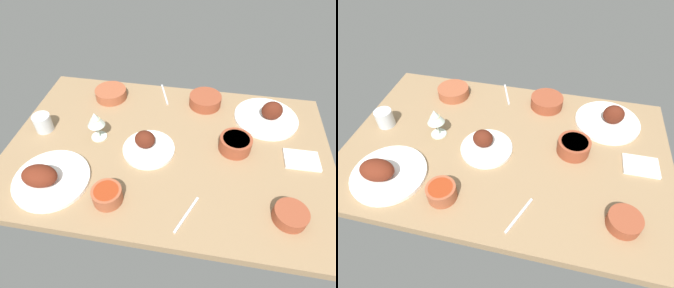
{
  "view_description": "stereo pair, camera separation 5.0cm",
  "coord_description": "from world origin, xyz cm",
  "views": [
    {
      "loc": [
        14.43,
        -84.97,
        95.43
      ],
      "look_at": [
        0.0,
        0.0,
        6.0
      ],
      "focal_mm": 30.67,
      "sensor_mm": 36.0,
      "label": 1
    },
    {
      "loc": [
        19.34,
        -83.99,
        95.43
      ],
      "look_at": [
        0.0,
        0.0,
        6.0
      ],
      "focal_mm": 30.67,
      "sensor_mm": 36.0,
      "label": 2
    }
  ],
  "objects": [
    {
      "name": "bowl_soup",
      "position": [
        13.49,
        32.54,
        6.99
      ],
      "size": [
        15.97,
        15.97,
        5.48
      ],
      "color": "brown",
      "rests_on": "dining_table"
    },
    {
      "name": "spoon_loose",
      "position": [
        -8.15,
        37.26,
        4.4
      ],
      "size": [
        6.74,
        16.38,
        0.8
      ],
      "primitive_type": "cube",
      "rotation": [
        0.0,
        0.0,
        5.06
      ],
      "color": "silver",
      "rests_on": "dining_table"
    },
    {
      "name": "fork_loose",
      "position": [
        12.13,
        -31.83,
        4.4
      ],
      "size": [
        7.47,
        15.67,
        0.8
      ],
      "primitive_type": "cube",
      "rotation": [
        0.0,
        0.0,
        4.3
      ],
      "color": "silver",
      "rests_on": "dining_table"
    },
    {
      "name": "wine_glass",
      "position": [
        -31.76,
        1.07,
        13.93
      ],
      "size": [
        7.6,
        7.6,
        14.0
      ],
      "color": "silver",
      "rests_on": "dining_table"
    },
    {
      "name": "bowl_onions",
      "position": [
        47.87,
        -27.22,
        6.57
      ],
      "size": [
        11.91,
        11.91,
        4.67
      ],
      "color": "brown",
      "rests_on": "dining_table"
    },
    {
      "name": "dining_table",
      "position": [
        0.0,
        0.0,
        2.0
      ],
      "size": [
        140.0,
        90.0,
        4.0
      ],
      "primitive_type": "cube",
      "color": "#937551",
      "rests_on": "ground"
    },
    {
      "name": "plate_near_viewer",
      "position": [
        -8.55,
        -2.78,
        6.54
      ],
      "size": [
        22.35,
        22.35,
        9.12
      ],
      "color": "white",
      "rests_on": "dining_table"
    },
    {
      "name": "bowl_cream",
      "position": [
        -35.26,
        30.59,
        6.69
      ],
      "size": [
        15.97,
        15.97,
        4.91
      ],
      "color": "#A35133",
      "rests_on": "dining_table"
    },
    {
      "name": "water_tumbler",
      "position": [
        -58.27,
        1.85,
        7.97
      ],
      "size": [
        7.99,
        7.99,
        7.94
      ],
      "primitive_type": "cylinder",
      "color": "silver",
      "rests_on": "dining_table"
    },
    {
      "name": "bowl_sauce",
      "position": [
        -17.44,
        -30.25,
        7.21
      ],
      "size": [
        11.12,
        11.12,
        5.91
      ],
      "color": "#A35133",
      "rests_on": "dining_table"
    },
    {
      "name": "folded_napkin",
      "position": [
        56.39,
        1.56,
        4.6
      ],
      "size": [
        14.36,
        10.67,
        1.2
      ],
      "primitive_type": "cube",
      "rotation": [
        0.0,
        0.0,
        0.01
      ],
      "color": "white",
      "rests_on": "dining_table"
    },
    {
      "name": "plate_center_main",
      "position": [
        43.81,
        25.97,
        6.4
      ],
      "size": [
        29.93,
        29.93,
        10.57
      ],
      "color": "white",
      "rests_on": "dining_table"
    },
    {
      "name": "bowl_potatoes",
      "position": [
        28.58,
        3.88,
        7.41
      ],
      "size": [
        13.79,
        13.79,
        6.32
      ],
      "color": "brown",
      "rests_on": "dining_table"
    },
    {
      "name": "plate_far_side",
      "position": [
        -43.06,
        -26.4,
        6.64
      ],
      "size": [
        29.83,
        29.83,
        9.06
      ],
      "color": "white",
      "rests_on": "dining_table"
    }
  ]
}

